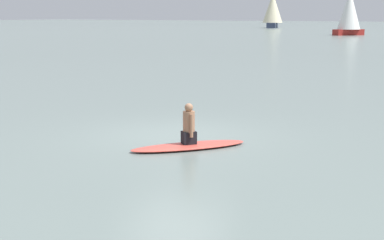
{
  "coord_description": "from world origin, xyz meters",
  "views": [
    {
      "loc": [
        7.71,
        -11.78,
        3.0
      ],
      "look_at": [
        0.86,
        -0.62,
        0.58
      ],
      "focal_mm": 54.25,
      "sensor_mm": 36.0,
      "label": 1
    }
  ],
  "objects": [
    {
      "name": "surfboard",
      "position": [
        0.99,
        -0.97,
        0.05
      ],
      "size": [
        2.22,
        2.59,
        0.1
      ],
      "primitive_type": "ellipsoid",
      "rotation": [
        0.0,
        0.0,
        0.92
      ],
      "color": "#D84C3F",
      "rests_on": "ground"
    },
    {
      "name": "ground_plane",
      "position": [
        0.0,
        0.0,
        0.0
      ],
      "size": [
        400.0,
        400.0,
        0.0
      ],
      "primitive_type": "plane",
      "color": "slate"
    },
    {
      "name": "sailboat_near_right",
      "position": [
        -41.33,
        99.8,
        3.69
      ],
      "size": [
        5.14,
        6.1,
        7.81
      ],
      "rotation": [
        0.0,
        0.0,
        -1.26
      ],
      "color": "#2D3851",
      "rests_on": "ground"
    },
    {
      "name": "sailboat_near_left",
      "position": [
        -16.02,
        68.03,
        3.24
      ],
      "size": [
        4.33,
        4.43,
        6.91
      ],
      "rotation": [
        0.0,
        0.0,
        0.97
      ],
      "color": "maroon",
      "rests_on": "ground"
    },
    {
      "name": "person_paddler",
      "position": [
        0.99,
        -0.97,
        0.52
      ],
      "size": [
        0.38,
        0.39,
        0.92
      ],
      "rotation": [
        0.0,
        0.0,
        0.92
      ],
      "color": "black",
      "rests_on": "surfboard"
    }
  ]
}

